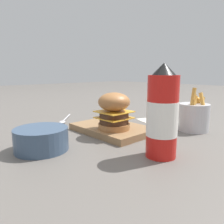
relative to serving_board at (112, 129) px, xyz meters
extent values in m
plane|color=#5B5651|center=(0.03, 0.01, -0.01)|extent=(6.00, 6.00, 0.00)
cube|color=olive|center=(0.00, 0.00, 0.00)|extent=(0.27, 0.18, 0.02)
cylinder|color=#9E6638|center=(-0.04, 0.03, 0.02)|extent=(0.11, 0.11, 0.02)
cylinder|color=#422819|center=(-0.04, 0.03, 0.04)|extent=(0.10, 0.10, 0.02)
cube|color=gold|center=(-0.04, 0.03, 0.05)|extent=(0.10, 0.10, 0.00)
cylinder|color=#422819|center=(-0.04, 0.03, 0.06)|extent=(0.10, 0.10, 0.02)
cube|color=gold|center=(-0.04, 0.03, 0.07)|extent=(0.10, 0.10, 0.00)
ellipsoid|color=#9E6638|center=(-0.04, 0.03, 0.10)|extent=(0.11, 0.11, 0.06)
cylinder|color=red|center=(-0.25, 0.06, 0.09)|extent=(0.08, 0.08, 0.20)
cylinder|color=white|center=(-0.25, 0.06, 0.09)|extent=(0.08, 0.08, 0.09)
cone|color=black|center=(-0.25, 0.06, 0.21)|extent=(0.06, 0.06, 0.03)
cylinder|color=#B7B7BC|center=(-0.19, -0.23, 0.04)|extent=(0.11, 0.11, 0.10)
cube|color=gold|center=(-0.19, -0.24, 0.08)|extent=(0.01, 0.01, 0.07)
cube|color=gold|center=(-0.20, -0.26, 0.08)|extent=(0.01, 0.03, 0.06)
cube|color=gold|center=(-0.20, -0.20, 0.08)|extent=(0.01, 0.01, 0.06)
cube|color=gold|center=(-0.22, -0.23, 0.09)|extent=(0.04, 0.02, 0.08)
cube|color=gold|center=(-0.18, -0.26, 0.08)|extent=(0.03, 0.03, 0.06)
cube|color=gold|center=(-0.19, -0.20, 0.10)|extent=(0.01, 0.02, 0.10)
cube|color=gold|center=(-0.19, -0.24, 0.09)|extent=(0.01, 0.03, 0.08)
cylinder|color=#384C66|center=(0.00, 0.27, 0.02)|extent=(0.15, 0.15, 0.06)
cylinder|color=#CC4C33|center=(0.00, 0.27, 0.05)|extent=(0.12, 0.12, 0.01)
cylinder|color=silver|center=(0.30, 0.00, -0.01)|extent=(0.11, 0.10, 0.01)
ellipsoid|color=silver|center=(0.24, 0.06, -0.01)|extent=(0.05, 0.04, 0.01)
cylinder|color=#9E140F|center=(0.21, 0.14, -0.01)|extent=(0.06, 0.06, 0.00)
cube|color=beige|center=(-0.02, -0.27, -0.01)|extent=(0.21, 0.21, 0.00)
camera|label=1|loc=(-0.56, 0.51, 0.20)|focal=35.00mm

